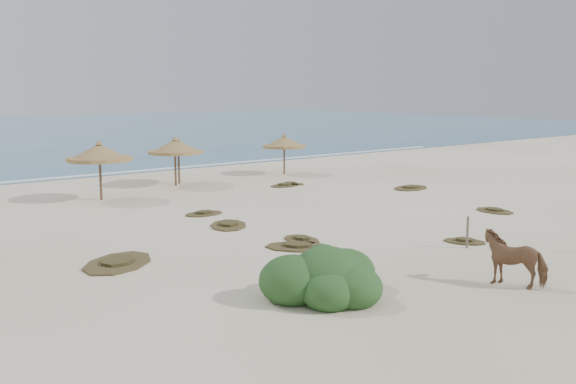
% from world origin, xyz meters
% --- Properties ---
extents(ground, '(160.00, 160.00, 0.00)m').
position_xyz_m(ground, '(0.00, 0.00, 0.00)').
color(ground, beige).
rests_on(ground, ground).
extents(foam_line, '(70.00, 0.60, 0.01)m').
position_xyz_m(foam_line, '(0.00, 26.00, 0.00)').
color(foam_line, white).
rests_on(foam_line, ground).
extents(palapa_2, '(4.02, 4.02, 3.15)m').
position_xyz_m(palapa_2, '(-2.60, 16.20, 2.44)').
color(palapa_2, brown).
rests_on(palapa_2, ground).
extents(palapa_3, '(3.81, 3.81, 2.97)m').
position_xyz_m(palapa_3, '(2.88, 18.19, 2.30)').
color(palapa_3, brown).
rests_on(palapa_3, ground).
extents(palapa_4, '(3.69, 3.69, 2.84)m').
position_xyz_m(palapa_4, '(3.49, 18.87, 2.21)').
color(palapa_4, brown).
rests_on(palapa_4, ground).
extents(palapa_5, '(3.55, 3.55, 2.77)m').
position_xyz_m(palapa_5, '(11.29, 18.33, 2.15)').
color(palapa_5, brown).
rests_on(palapa_5, ground).
extents(horse, '(1.54, 2.08, 1.60)m').
position_xyz_m(horse, '(1.08, -5.58, 0.80)').
color(horse, brown).
rests_on(horse, ground).
extents(fence_post_near, '(0.11, 0.11, 1.18)m').
position_xyz_m(fence_post_near, '(3.70, -2.02, 0.59)').
color(fence_post_near, '#69614F').
rests_on(fence_post_near, ground).
extents(bush, '(3.69, 3.25, 1.65)m').
position_xyz_m(bush, '(-4.05, -2.96, 0.54)').
color(bush, '#305926').
rests_on(bush, ground).
extents(scrub_1, '(3.63, 3.49, 0.16)m').
position_xyz_m(scrub_1, '(-7.16, 3.90, 0.05)').
color(scrub_1, '#4E3E22').
rests_on(scrub_1, ground).
extents(scrub_2, '(1.19, 1.77, 0.16)m').
position_xyz_m(scrub_2, '(-0.25, 2.66, 0.05)').
color(scrub_2, '#4E3E22').
rests_on(scrub_2, ground).
extents(scrub_3, '(2.58, 2.80, 0.16)m').
position_xyz_m(scrub_3, '(-1.00, 6.60, 0.05)').
color(scrub_3, '#4E3E22').
rests_on(scrub_3, ground).
extents(scrub_4, '(1.52, 2.11, 0.16)m').
position_xyz_m(scrub_4, '(10.64, 1.45, 0.05)').
color(scrub_4, '#4E3E22').
rests_on(scrub_4, ground).
extents(scrub_5, '(2.84, 2.12, 0.16)m').
position_xyz_m(scrub_5, '(13.07, 8.65, 0.05)').
color(scrub_5, '#4E3E22').
rests_on(scrub_5, ground).
extents(scrub_7, '(1.96, 1.29, 0.16)m').
position_xyz_m(scrub_7, '(7.91, 13.98, 0.05)').
color(scrub_7, '#4E3E22').
rests_on(scrub_7, ground).
extents(scrub_9, '(2.79, 2.77, 0.16)m').
position_xyz_m(scrub_9, '(-1.09, 1.89, 0.05)').
color(scrub_9, '#4E3E22').
rests_on(scrub_9, ground).
extents(scrub_10, '(1.91, 1.94, 0.16)m').
position_xyz_m(scrub_10, '(8.54, 14.23, 0.05)').
color(scrub_10, '#4E3E22').
rests_on(scrub_10, ground).
extents(scrub_11, '(2.44, 1.92, 0.16)m').
position_xyz_m(scrub_11, '(-2.82, -0.82, 0.05)').
color(scrub_11, '#4E3E22').
rests_on(scrub_11, ground).
extents(scrub_12, '(1.64, 1.87, 0.16)m').
position_xyz_m(scrub_12, '(4.36, -1.45, 0.05)').
color(scrub_12, '#4E3E22').
rests_on(scrub_12, ground).
extents(scrub_13, '(1.88, 1.23, 0.16)m').
position_xyz_m(scrub_13, '(-0.48, 9.45, 0.05)').
color(scrub_13, '#4E3E22').
rests_on(scrub_13, ground).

